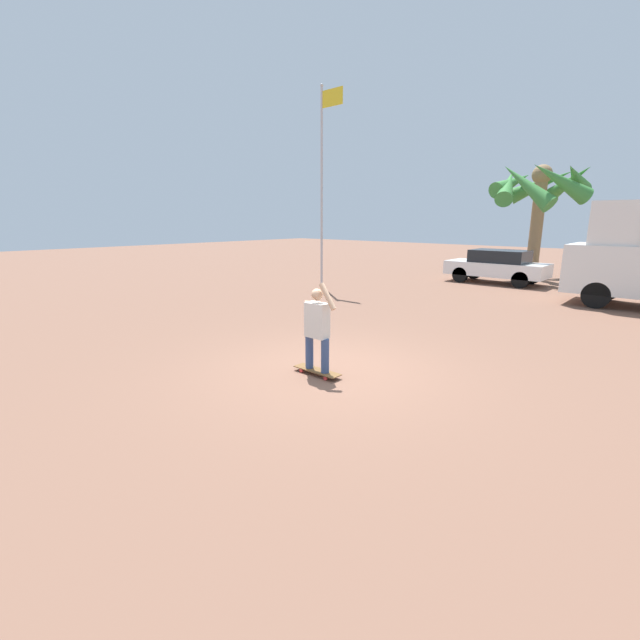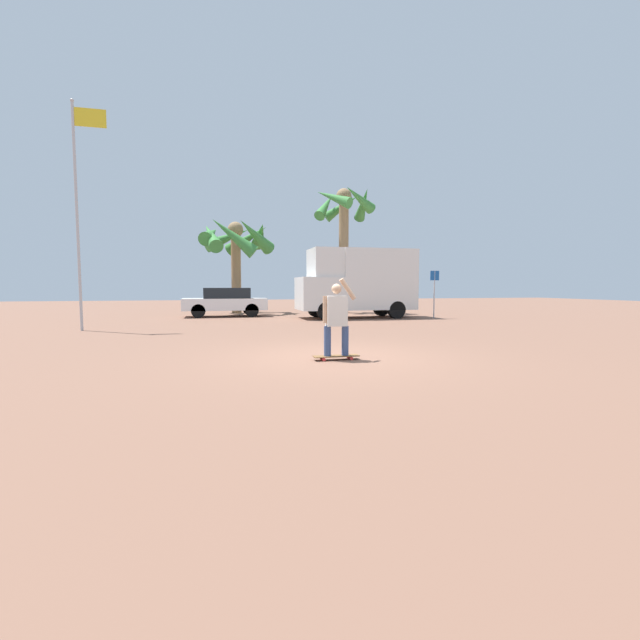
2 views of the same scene
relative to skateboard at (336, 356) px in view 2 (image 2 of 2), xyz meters
name	(u,v)px [view 2 (image 2 of 2)]	position (x,y,z in m)	size (l,w,h in m)	color
ground_plane	(333,357)	(0.03, 0.32, -0.07)	(80.00, 80.00, 0.00)	brown
skateboard	(336,356)	(0.00, 0.00, 0.00)	(0.93, 0.25, 0.09)	brown
person_skateboarder	(336,316)	(0.00, 0.00, 0.82)	(0.69, 0.22, 1.56)	#384C7A
camper_van	(358,281)	(4.26, 10.95, 1.65)	(5.43, 2.12, 3.20)	black
parked_car_white	(225,301)	(-1.79, 13.33, 0.68)	(4.01, 1.70, 1.41)	black
palm_tree_near_van	(344,217)	(4.76, 14.81, 5.26)	(3.49, 3.48, 6.95)	#8E704C
palm_tree_center_background	(235,239)	(-1.14, 15.87, 3.98)	(4.17, 4.35, 5.20)	#8E704C
flagpole	(79,200)	(-6.58, 7.58, 4.21)	(1.05, 0.12, 7.50)	#B7B7BC
street_sign	(434,288)	(7.54, 9.72, 1.35)	(0.44, 0.06, 2.20)	#B7B7BC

